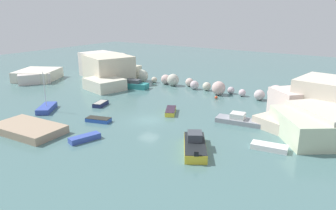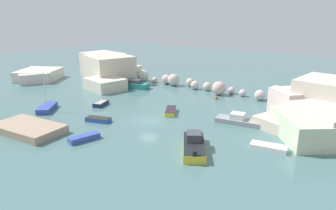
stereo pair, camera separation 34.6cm
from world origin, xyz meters
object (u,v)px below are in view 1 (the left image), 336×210
at_px(channel_buoy, 216,97).
at_px(moored_boat_0, 47,108).
at_px(moored_boat_2, 101,104).
at_px(moored_boat_6, 98,120).
at_px(moored_boat_7, 240,120).
at_px(moored_boat_4, 195,145).
at_px(moored_boat_3, 131,84).
at_px(moored_boat_5, 298,114).
at_px(stone_dock, 28,129).
at_px(moored_boat_8, 85,138).
at_px(moored_boat_9, 269,147).
at_px(moored_boat_1, 171,111).

height_order(channel_buoy, moored_boat_0, moored_boat_0).
relative_size(channel_buoy, moored_boat_2, 0.16).
distance_m(channel_buoy, moored_boat_6, 20.84).
bearing_deg(moored_boat_7, moored_boat_4, 78.03).
height_order(moored_boat_3, moored_boat_5, moored_boat_3).
bearing_deg(stone_dock, moored_boat_0, 129.96).
relative_size(moored_boat_2, moored_boat_8, 0.85).
height_order(stone_dock, moored_boat_0, moored_boat_0).
relative_size(channel_buoy, moored_boat_0, 0.09).
relative_size(moored_boat_2, moored_boat_7, 0.49).
bearing_deg(moored_boat_8, moored_boat_7, -22.96).
height_order(stone_dock, moored_boat_3, moored_boat_3).
bearing_deg(stone_dock, moored_boat_8, 14.97).
height_order(moored_boat_7, moored_boat_8, moored_boat_7).
xyz_separation_m(moored_boat_0, moored_boat_8, (13.34, -4.72, -0.09)).
distance_m(moored_boat_3, moored_boat_8, 25.88).
bearing_deg(moored_boat_4, moored_boat_0, 58.63).
relative_size(moored_boat_0, moored_boat_3, 0.81).
relative_size(moored_boat_3, moored_boat_9, 1.83).
relative_size(moored_boat_0, moored_boat_4, 0.89).
xyz_separation_m(moored_boat_6, moored_boat_9, (21.78, 3.79, 0.02)).
relative_size(moored_boat_3, moored_boat_4, 1.10).
bearing_deg(stone_dock, moored_boat_5, 43.73).
relative_size(moored_boat_5, moored_boat_9, 0.71).
bearing_deg(moored_boat_4, channel_buoy, -12.03).
bearing_deg(moored_boat_1, moored_boat_8, 140.76).
bearing_deg(moored_boat_6, stone_dock, -135.78).
xyz_separation_m(moored_boat_2, moored_boat_9, (26.88, -1.70, -0.02)).
relative_size(channel_buoy, moored_boat_9, 0.13).
xyz_separation_m(moored_boat_2, moored_boat_8, (8.51, -11.00, 0.00)).
relative_size(moored_boat_0, moored_boat_6, 1.64).
xyz_separation_m(moored_boat_1, moored_boat_4, (9.11, -9.21, 0.29)).
distance_m(stone_dock, moored_boat_1, 19.02).
height_order(stone_dock, moored_boat_8, stone_dock).
bearing_deg(moored_boat_2, moored_boat_0, -55.04).
height_order(moored_boat_1, moored_boat_4, moored_boat_4).
height_order(moored_boat_4, moored_boat_8, moored_boat_4).
distance_m(moored_boat_0, moored_boat_8, 14.16).
bearing_deg(channel_buoy, moored_boat_4, -70.76).
height_order(moored_boat_0, moored_boat_2, moored_boat_0).
distance_m(moored_boat_6, moored_boat_7, 18.86).
bearing_deg(moored_boat_5, stone_dock, -110.22).
bearing_deg(stone_dock, moored_boat_3, 100.44).
xyz_separation_m(moored_boat_2, moored_boat_4, (20.32, -6.32, 0.30)).
xyz_separation_m(moored_boat_4, moored_boat_9, (6.56, 4.62, -0.32)).
bearing_deg(moored_boat_6, moored_boat_5, 22.26).
bearing_deg(moored_boat_9, moored_boat_7, -54.23).
height_order(moored_boat_5, moored_boat_6, moored_boat_6).
bearing_deg(moored_boat_7, moored_boat_6, 24.17).
bearing_deg(moored_boat_8, moored_boat_1, 5.39).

